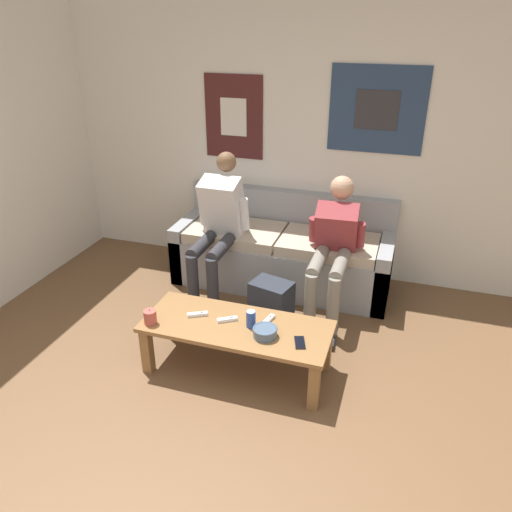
# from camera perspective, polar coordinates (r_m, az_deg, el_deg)

# --- Properties ---
(ground_plane) EXTENTS (18.00, 18.00, 0.00)m
(ground_plane) POSITION_cam_1_polar(r_m,az_deg,el_deg) (2.95, -8.10, -26.84)
(ground_plane) COLOR brown
(wall_back) EXTENTS (10.00, 0.07, 2.55)m
(wall_back) POSITION_cam_1_polar(r_m,az_deg,el_deg) (4.67, 6.69, 12.89)
(wall_back) COLOR silver
(wall_back) RESTS_ON ground_plane
(couch) EXTENTS (1.99, 0.74, 0.82)m
(couch) POSITION_cam_1_polar(r_m,az_deg,el_deg) (4.69, 3.12, 0.31)
(couch) COLOR gray
(couch) RESTS_ON ground_plane
(coffee_table) EXTENTS (1.32, 0.53, 0.38)m
(coffee_table) POSITION_cam_1_polar(r_m,az_deg,el_deg) (3.53, -2.21, -8.69)
(coffee_table) COLOR olive
(coffee_table) RESTS_ON ground_plane
(person_seated_adult) EXTENTS (0.47, 0.90, 1.25)m
(person_seated_adult) POSITION_cam_1_polar(r_m,az_deg,el_deg) (4.35, -4.35, 3.75)
(person_seated_adult) COLOR #2D2D33
(person_seated_adult) RESTS_ON ground_plane
(person_seated_teen) EXTENTS (0.47, 0.92, 1.13)m
(person_seated_teen) POSITION_cam_1_polar(r_m,az_deg,el_deg) (4.10, 8.81, 1.26)
(person_seated_teen) COLOR gray
(person_seated_teen) RESTS_ON ground_plane
(backpack) EXTENTS (0.36, 0.32, 0.39)m
(backpack) POSITION_cam_1_polar(r_m,az_deg,el_deg) (4.08, 1.69, -5.68)
(backpack) COLOR #282D38
(backpack) RESTS_ON ground_plane
(ceramic_bowl) EXTENTS (0.17, 0.17, 0.07)m
(ceramic_bowl) POSITION_cam_1_polar(r_m,az_deg,el_deg) (3.36, 1.04, -8.63)
(ceramic_bowl) COLOR #475B75
(ceramic_bowl) RESTS_ON coffee_table
(pillar_candle) EXTENTS (0.09, 0.09, 0.11)m
(pillar_candle) POSITION_cam_1_polar(r_m,az_deg,el_deg) (3.56, -12.00, -6.84)
(pillar_candle) COLOR #B24C42
(pillar_candle) RESTS_ON coffee_table
(drink_can_blue) EXTENTS (0.07, 0.07, 0.12)m
(drink_can_blue) POSITION_cam_1_polar(r_m,az_deg,el_deg) (3.44, -0.58, -7.20)
(drink_can_blue) COLOR #28479E
(drink_can_blue) RESTS_ON coffee_table
(game_controller_near_left) EXTENTS (0.14, 0.10, 0.03)m
(game_controller_near_left) POSITION_cam_1_polar(r_m,az_deg,el_deg) (3.61, -6.71, -6.64)
(game_controller_near_left) COLOR white
(game_controller_near_left) RESTS_ON coffee_table
(game_controller_near_right) EXTENTS (0.07, 0.15, 0.03)m
(game_controller_near_right) POSITION_cam_1_polar(r_m,az_deg,el_deg) (3.52, 1.39, -7.35)
(game_controller_near_right) COLOR white
(game_controller_near_right) RESTS_ON coffee_table
(game_controller_far_center) EXTENTS (0.14, 0.11, 0.03)m
(game_controller_far_center) POSITION_cam_1_polar(r_m,az_deg,el_deg) (3.53, -3.30, -7.26)
(game_controller_far_center) COLOR white
(game_controller_far_center) RESTS_ON coffee_table
(cell_phone) EXTENTS (0.11, 0.15, 0.01)m
(cell_phone) POSITION_cam_1_polar(r_m,az_deg,el_deg) (3.33, 5.03, -9.82)
(cell_phone) COLOR black
(cell_phone) RESTS_ON coffee_table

